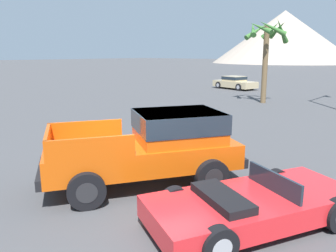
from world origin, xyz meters
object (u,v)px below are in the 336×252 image
object	(u,v)px
parked_car_tan	(235,82)
palm_tree_tall	(266,40)
orange_pickup_truck	(156,144)
red_convertible_car	(253,205)

from	to	relation	value
parked_car_tan	palm_tree_tall	distance (m)	9.70
orange_pickup_truck	red_convertible_car	bearing A→B (deg)	25.54
orange_pickup_truck	parked_car_tan	size ratio (longest dim) A/B	1.18
orange_pickup_truck	palm_tree_tall	world-z (taller)	palm_tree_tall
red_convertible_car	parked_car_tan	bearing A→B (deg)	146.54
orange_pickup_truck	red_convertible_car	xyz separation A→B (m)	(2.94, -0.34, -0.66)
parked_car_tan	palm_tree_tall	size ratio (longest dim) A/B	0.81
red_convertible_car	palm_tree_tall	world-z (taller)	palm_tree_tall
red_convertible_car	orange_pickup_truck	bearing A→B (deg)	-160.48
red_convertible_car	palm_tree_tall	xyz separation A→B (m)	(-7.07, 15.63, 3.81)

